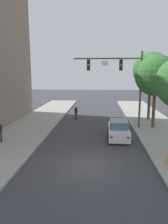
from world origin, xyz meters
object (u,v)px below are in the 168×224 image
object	(u,v)px
street_tree_second	(156,76)
pedestrian_sidewalk_left_walker	(0,131)
car_lead_white	(118,130)
street_tree_third	(151,70)
traffic_signal_mast	(122,75)
pedestrian_crossing_road	(76,112)

from	to	relation	value
street_tree_second	pedestrian_sidewalk_left_walker	bearing A→B (deg)	-156.43
car_lead_white	pedestrian_sidewalk_left_walker	distance (m)	9.76
pedestrian_sidewalk_left_walker	street_tree_third	distance (m)	17.36
street_tree_third	traffic_signal_mast	bearing A→B (deg)	-132.81
traffic_signal_mast	car_lead_white	bearing A→B (deg)	-97.47
pedestrian_sidewalk_left_walker	street_tree_third	bearing A→B (deg)	35.25
pedestrian_sidewalk_left_walker	pedestrian_crossing_road	size ratio (longest dim) A/B	1.00
traffic_signal_mast	pedestrian_sidewalk_left_walker	world-z (taller)	traffic_signal_mast
pedestrian_crossing_road	street_tree_third	xyz separation A→B (m)	(8.63, 0.29, 4.98)
street_tree_third	street_tree_second	bearing A→B (deg)	-95.73
traffic_signal_mast	street_tree_third	size ratio (longest dim) A/B	0.96
traffic_signal_mast	pedestrian_crossing_road	xyz separation A→B (m)	(-4.94, 3.69, -4.43)
street_tree_second	street_tree_third	size ratio (longest dim) A/B	0.92
pedestrian_sidewalk_left_walker	street_tree_third	world-z (taller)	street_tree_third
pedestrian_crossing_road	pedestrian_sidewalk_left_walker	bearing A→B (deg)	-118.15
car_lead_white	pedestrian_crossing_road	world-z (taller)	pedestrian_crossing_road
pedestrian_sidewalk_left_walker	pedestrian_crossing_road	bearing A→B (deg)	61.85
car_lead_white	pedestrian_crossing_road	size ratio (longest dim) A/B	2.61
traffic_signal_mast	pedestrian_crossing_road	distance (m)	7.60
pedestrian_crossing_road	street_tree_third	size ratio (longest dim) A/B	0.21
traffic_signal_mast	pedestrian_crossing_road	size ratio (longest dim) A/B	4.57
pedestrian_crossing_road	street_tree_second	distance (m)	10.00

